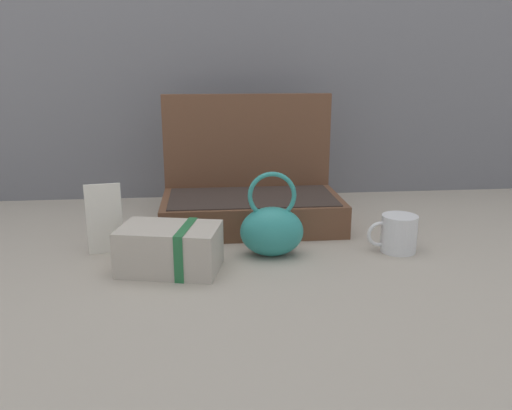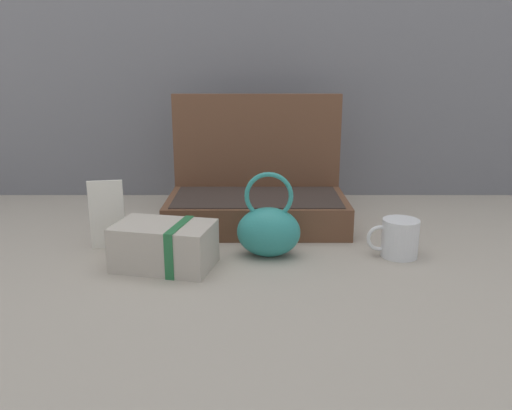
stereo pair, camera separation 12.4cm
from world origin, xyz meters
name	(u,v)px [view 1 (the left image)]	position (x,y,z in m)	size (l,w,h in m)	color
ground_plane	(252,250)	(0.00, 0.00, 0.00)	(6.00, 6.00, 0.00)	#9E9384
open_suitcase	(251,196)	(0.02, 0.22, 0.08)	(0.50, 0.29, 0.36)	brown
teal_pouch_handbag	(272,229)	(0.04, -0.04, 0.07)	(0.16, 0.11, 0.21)	teal
cream_toiletry_bag	(171,249)	(-0.19, -0.11, 0.05)	(0.24, 0.18, 0.11)	#B2A899
coffee_mug	(398,233)	(0.36, -0.04, 0.05)	(0.12, 0.09, 0.09)	silver
info_card_left	(104,219)	(-0.36, 0.02, 0.09)	(0.08, 0.01, 0.17)	silver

